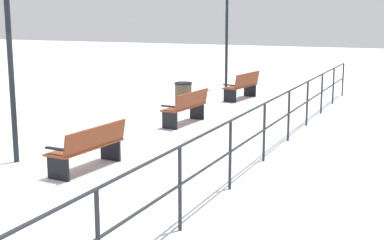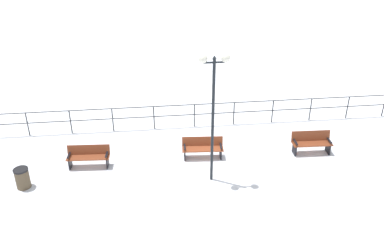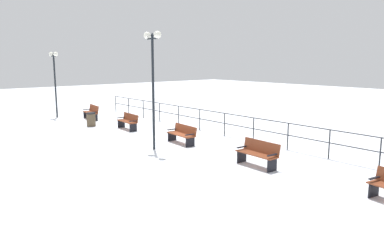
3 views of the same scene
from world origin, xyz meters
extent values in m
plane|color=white|center=(0.00, 0.00, 0.00)|extent=(80.00, 80.00, 0.00)
cube|color=brown|center=(0.11, -9.15, 0.44)|extent=(0.71, 1.75, 0.04)
cube|color=brown|center=(-0.14, -9.12, 0.68)|extent=(0.33, 1.70, 0.45)
cube|color=black|center=(0.01, -9.90, 0.22)|extent=(0.45, 0.11, 0.44)
cube|color=black|center=(0.20, -8.41, 0.22)|extent=(0.45, 0.11, 0.44)
cube|color=black|center=(0.03, -9.90, 0.56)|extent=(0.45, 0.13, 0.04)
cube|color=black|center=(0.22, -8.41, 0.56)|extent=(0.45, 0.13, 0.04)
cube|color=brown|center=(0.06, -4.58, 0.45)|extent=(0.57, 1.69, 0.04)
cube|color=brown|center=(-0.17, -4.56, 0.67)|extent=(0.21, 1.67, 0.39)
cube|color=black|center=(0.02, -5.31, 0.23)|extent=(0.42, 0.08, 0.45)
cube|color=black|center=(0.11, -3.85, 0.23)|extent=(0.42, 0.08, 0.45)
cube|color=black|center=(0.04, -5.31, 0.57)|extent=(0.42, 0.10, 0.04)
cube|color=black|center=(0.13, -3.85, 0.57)|extent=(0.42, 0.10, 0.04)
cube|color=brown|center=(-0.08, 0.00, 0.43)|extent=(0.63, 1.71, 0.04)
cube|color=brown|center=(-0.34, 0.02, 0.64)|extent=(0.23, 1.68, 0.39)
cube|color=black|center=(-0.14, -0.74, 0.21)|extent=(0.46, 0.08, 0.43)
cube|color=black|center=(-0.03, 0.74, 0.21)|extent=(0.46, 0.08, 0.43)
cube|color=black|center=(-0.12, -0.74, 0.55)|extent=(0.46, 0.10, 0.04)
cube|color=black|center=(-0.01, 0.74, 0.55)|extent=(0.46, 0.10, 0.04)
cube|color=brown|center=(0.10, 4.58, 0.47)|extent=(0.57, 1.66, 0.04)
cube|color=brown|center=(-0.16, 4.59, 0.70)|extent=(0.18, 1.65, 0.43)
cube|color=black|center=(0.07, 3.86, 0.23)|extent=(0.45, 0.07, 0.47)
cube|color=black|center=(0.13, 5.30, 0.23)|extent=(0.45, 0.07, 0.47)
cube|color=black|center=(0.09, 3.86, 0.59)|extent=(0.45, 0.09, 0.04)
cube|color=black|center=(0.15, 5.30, 0.59)|extent=(0.45, 0.09, 0.04)
cube|color=black|center=(-0.16, 8.57, 0.22)|extent=(0.44, 0.12, 0.43)
cube|color=black|center=(-0.14, 8.56, 0.55)|extent=(0.44, 0.14, 0.04)
cylinder|color=black|center=(1.45, -11.37, 2.07)|extent=(0.11, 0.11, 4.15)
cylinder|color=black|center=(1.45, -11.37, 4.03)|extent=(0.06, 0.83, 0.06)
sphere|color=white|center=(1.45, -11.79, 4.16)|extent=(0.29, 0.29, 0.29)
sphere|color=white|center=(1.45, -10.96, 4.16)|extent=(0.29, 0.29, 0.29)
cone|color=black|center=(1.45, -11.37, 4.21)|extent=(0.15, 0.15, 0.12)
cylinder|color=black|center=(1.45, 0.11, 2.38)|extent=(0.10, 0.10, 4.75)
cylinder|color=black|center=(1.45, 0.11, 4.63)|extent=(0.06, 0.75, 0.06)
sphere|color=white|center=(1.45, -0.26, 4.77)|extent=(0.31, 0.31, 0.31)
sphere|color=white|center=(1.45, 0.49, 4.77)|extent=(0.31, 0.31, 0.31)
cone|color=black|center=(1.45, 0.11, 4.81)|extent=(0.15, 0.15, 0.12)
cylinder|color=#26282D|center=(-2.89, -11.35, 0.57)|extent=(0.05, 0.05, 1.14)
cylinder|color=#26282D|center=(-2.89, -9.46, 0.57)|extent=(0.05, 0.05, 1.14)
cylinder|color=#26282D|center=(-2.89, -7.57, 0.57)|extent=(0.05, 0.05, 1.14)
cylinder|color=#26282D|center=(-2.89, -5.68, 0.57)|extent=(0.05, 0.05, 1.14)
cylinder|color=#26282D|center=(-2.89, -3.78, 0.57)|extent=(0.05, 0.05, 1.14)
cylinder|color=#26282D|center=(-2.89, -1.89, 0.57)|extent=(0.05, 0.05, 1.14)
cylinder|color=#26282D|center=(-2.89, 0.00, 0.57)|extent=(0.05, 0.05, 1.14)
cylinder|color=#26282D|center=(-2.89, 1.89, 0.57)|extent=(0.05, 0.05, 1.14)
cylinder|color=#26282D|center=(-2.89, 3.78, 0.57)|extent=(0.05, 0.05, 1.14)
cylinder|color=#26282D|center=(-2.89, 5.68, 0.57)|extent=(0.05, 0.05, 1.14)
cylinder|color=#26282D|center=(-2.89, 7.57, 0.57)|extent=(0.05, 0.05, 1.14)
cylinder|color=#26282D|center=(-2.89, 0.00, 1.14)|extent=(0.04, 22.70, 0.04)
cylinder|color=#26282D|center=(-2.89, 0.00, 0.63)|extent=(0.04, 22.70, 0.04)
cylinder|color=brown|center=(1.13, -6.82, 0.36)|extent=(0.50, 0.50, 0.72)
cylinder|color=black|center=(1.13, -6.82, 0.75)|extent=(0.53, 0.53, 0.06)
camera|label=1|loc=(-5.81, 8.02, 2.81)|focal=51.00mm
camera|label=2|loc=(13.74, -2.08, 8.85)|focal=37.26mm
camera|label=3|loc=(9.88, 12.66, 3.76)|focal=33.82mm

